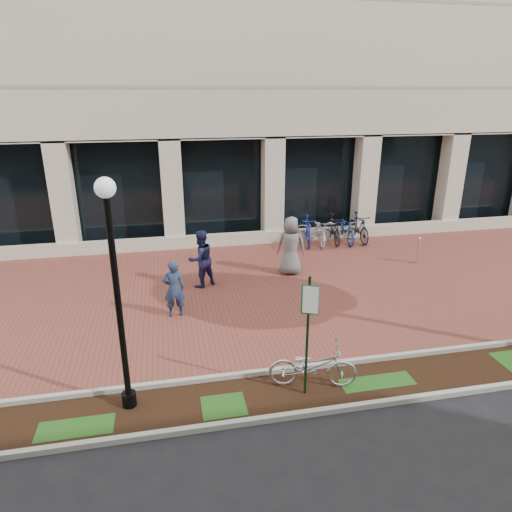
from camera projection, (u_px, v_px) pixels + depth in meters
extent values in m
plane|color=black|center=(246.00, 290.00, 14.27)|extent=(120.00, 120.00, 0.00)
cube|color=brown|center=(246.00, 290.00, 14.27)|extent=(40.00, 9.00, 0.01)
cube|color=black|center=(292.00, 393.00, 9.43)|extent=(40.00, 1.50, 0.01)
cube|color=#9FA197|center=(283.00, 370.00, 10.11)|extent=(40.00, 0.12, 0.12)
cube|color=#9FA197|center=(303.00, 414.00, 8.73)|extent=(40.00, 0.12, 0.12)
cube|color=black|center=(221.00, 189.00, 18.71)|extent=(40.00, 0.15, 4.20)
cube|color=beige|center=(226.00, 240.00, 18.33)|extent=(40.00, 0.25, 0.50)
cube|color=beige|center=(224.00, 192.00, 18.06)|extent=(0.80, 0.80, 4.20)
cube|color=#123317|center=(307.00, 338.00, 8.98)|extent=(0.05, 0.05, 2.62)
cube|color=#186332|center=(309.00, 300.00, 8.66)|extent=(0.34, 0.02, 0.62)
cube|color=white|center=(310.00, 300.00, 8.65)|extent=(0.30, 0.01, 0.56)
cylinder|color=black|center=(129.00, 399.00, 9.00)|extent=(0.28, 0.28, 0.30)
cylinder|color=black|center=(119.00, 310.00, 8.33)|extent=(0.12, 0.12, 4.23)
sphere|color=silver|center=(105.00, 188.00, 7.56)|extent=(0.36, 0.36, 0.36)
imported|color=silver|center=(313.00, 366.00, 9.50)|extent=(1.95, 1.07, 0.97)
imported|color=navy|center=(174.00, 289.00, 12.40)|extent=(0.62, 0.43, 1.62)
imported|color=#1C1E46|center=(201.00, 259.00, 14.29)|extent=(1.12, 1.04, 1.84)
imported|color=slate|center=(291.00, 246.00, 15.25)|extent=(1.11, 0.89, 1.99)
cylinder|color=silver|center=(418.00, 252.00, 16.34)|extent=(0.11, 0.11, 0.89)
sphere|color=silver|center=(420.00, 239.00, 16.17)|extent=(0.12, 0.12, 0.12)
imported|color=black|center=(294.00, 233.00, 18.27)|extent=(1.17, 2.12, 1.05)
imported|color=navy|center=(307.00, 230.00, 18.36)|extent=(0.92, 2.02, 1.17)
imported|color=silver|center=(320.00, 231.00, 18.48)|extent=(0.98, 2.09, 1.05)
imported|color=black|center=(333.00, 229.00, 18.57)|extent=(0.73, 1.99, 1.17)
imported|color=navy|center=(346.00, 229.00, 18.69)|extent=(0.78, 2.03, 1.05)
imported|color=black|center=(359.00, 227.00, 18.77)|extent=(0.58, 1.96, 1.17)
cylinder|color=silver|center=(327.00, 234.00, 18.58)|extent=(0.04, 0.04, 0.80)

